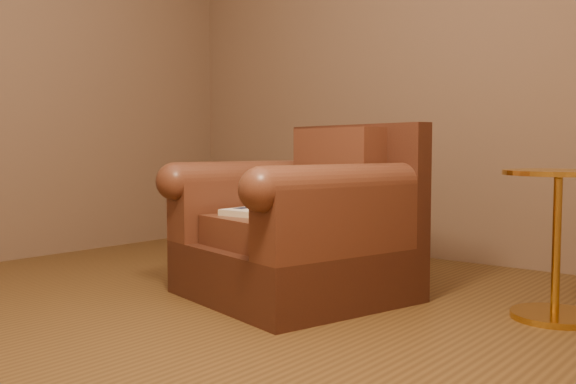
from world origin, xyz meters
The scene contains 5 objects.
floor centered at (0.00, 0.00, 0.00)m, with size 4.00×4.00×0.00m, color brown.
armchair centered at (0.09, 0.59, 0.33)m, with size 1.15×1.11×0.86m.
teddy_bear centered at (0.14, 0.66, 0.49)m, with size 0.16×0.19×0.23m.
guidebook centered at (0.02, 0.40, 0.43)m, with size 0.40×0.24×0.03m.
side_table centered at (1.21, 0.94, 0.35)m, with size 0.46×0.46×0.64m.
Camera 1 is at (2.04, -1.90, 0.74)m, focal length 40.00 mm.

